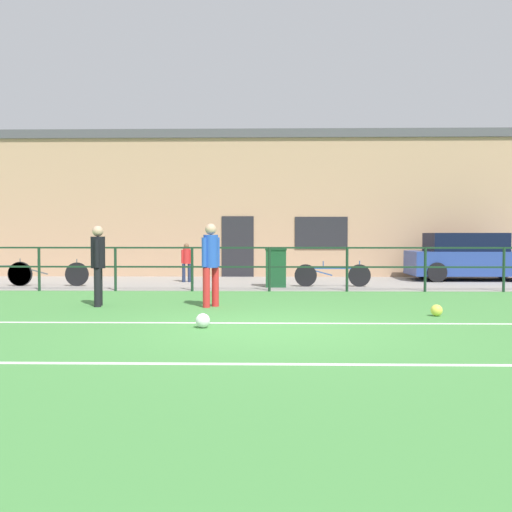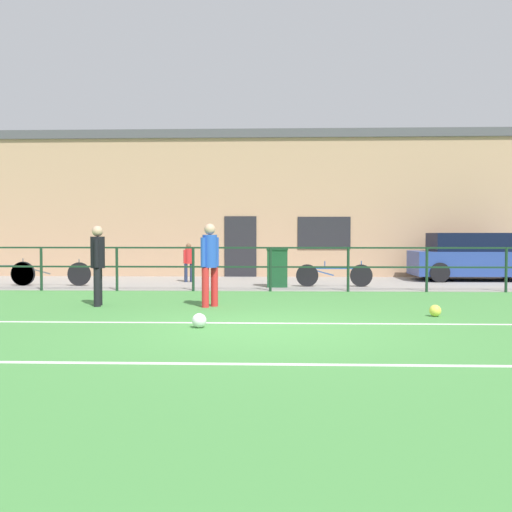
% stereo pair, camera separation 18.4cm
% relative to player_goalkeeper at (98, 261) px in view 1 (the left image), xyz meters
% --- Properties ---
extents(ground, '(60.00, 44.00, 0.04)m').
position_rel_player_goalkeeper_xyz_m(ground, '(3.50, -2.81, -0.96)').
color(ground, '#478C42').
extents(field_line_touchline, '(36.00, 0.11, 0.00)m').
position_rel_player_goalkeeper_xyz_m(field_line_touchline, '(3.50, -2.23, -0.93)').
color(field_line_touchline, white).
rests_on(field_line_touchline, ground).
extents(field_line_hash, '(36.00, 0.11, 0.00)m').
position_rel_player_goalkeeper_xyz_m(field_line_hash, '(3.50, -5.28, -0.93)').
color(field_line_hash, white).
rests_on(field_line_hash, ground).
extents(pavement_strip, '(48.00, 5.00, 0.02)m').
position_rel_player_goalkeeper_xyz_m(pavement_strip, '(3.50, 5.69, -0.93)').
color(pavement_strip, gray).
rests_on(pavement_strip, ground).
extents(perimeter_fence, '(36.07, 0.07, 1.15)m').
position_rel_player_goalkeeper_xyz_m(perimeter_fence, '(3.50, 3.19, -0.19)').
color(perimeter_fence, '#193823').
rests_on(perimeter_fence, ground).
extents(clubhouse_facade, '(28.00, 2.56, 5.08)m').
position_rel_player_goalkeeper_xyz_m(clubhouse_facade, '(3.50, 9.39, 1.61)').
color(clubhouse_facade, tan).
rests_on(clubhouse_facade, ground).
extents(player_goalkeeper, '(0.29, 0.45, 1.65)m').
position_rel_player_goalkeeper_xyz_m(player_goalkeeper, '(0.00, 0.00, 0.00)').
color(player_goalkeeper, black).
rests_on(player_goalkeeper, ground).
extents(player_striker, '(0.34, 0.38, 1.69)m').
position_rel_player_goalkeeper_xyz_m(player_striker, '(2.32, -0.08, 0.02)').
color(player_striker, red).
rests_on(player_striker, ground).
extents(soccer_ball_match, '(0.23, 0.23, 0.23)m').
position_rel_player_goalkeeper_xyz_m(soccer_ball_match, '(2.46, -2.73, -0.82)').
color(soccer_ball_match, white).
rests_on(soccer_ball_match, ground).
extents(soccer_ball_spare, '(0.21, 0.21, 0.21)m').
position_rel_player_goalkeeper_xyz_m(soccer_ball_spare, '(6.51, -1.32, -0.83)').
color(soccer_ball_spare, '#E5E04C').
rests_on(soccer_ball_spare, ground).
extents(spectator_child, '(0.31, 0.21, 1.18)m').
position_rel_player_goalkeeper_xyz_m(spectator_child, '(0.98, 5.87, -0.24)').
color(spectator_child, '#232D4C').
rests_on(spectator_child, pavement_strip).
extents(parked_car_red, '(3.88, 1.84, 1.50)m').
position_rel_player_goalkeeper_xyz_m(parked_car_red, '(9.87, 6.84, -0.20)').
color(parked_car_red, '#28428E').
rests_on(parked_car_red, pavement_strip).
extents(bicycle_parked_0, '(2.30, 0.04, 0.76)m').
position_rel_player_goalkeeper_xyz_m(bicycle_parked_0, '(-2.73, 4.39, -0.57)').
color(bicycle_parked_0, black).
rests_on(bicycle_parked_0, pavement_strip).
extents(bicycle_parked_1, '(2.12, 0.04, 0.72)m').
position_rel_player_goalkeeper_xyz_m(bicycle_parked_1, '(5.26, 4.39, -0.59)').
color(bicycle_parked_1, black).
rests_on(bicycle_parked_1, pavement_strip).
extents(trash_bin_0, '(0.59, 0.50, 1.10)m').
position_rel_player_goalkeeper_xyz_m(trash_bin_0, '(3.68, 4.29, -0.36)').
color(trash_bin_0, '#194C28').
rests_on(trash_bin_0, pavement_strip).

